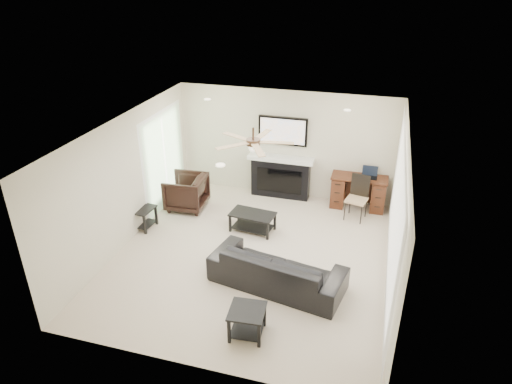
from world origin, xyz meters
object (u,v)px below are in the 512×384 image
at_px(armchair, 186,192).
at_px(fireplace_unit, 281,159).
at_px(desk, 358,192).
at_px(sofa, 277,269).
at_px(coffee_table, 253,222).

bearing_deg(armchair, fireplace_unit, 117.82).
xyz_separation_m(armchair, desk, (3.68, 1.09, -0.01)).
distance_m(armchair, fireplace_unit, 2.27).
bearing_deg(armchair, desk, 103.12).
distance_m(sofa, armchair, 3.37).
height_order(coffee_table, fireplace_unit, fireplace_unit).
bearing_deg(armchair, sofa, 47.12).
xyz_separation_m(coffee_table, desk, (1.98, 1.64, 0.18)).
bearing_deg(fireplace_unit, desk, -1.68).
bearing_deg(desk, armchair, -163.59).
distance_m(armchair, coffee_table, 1.80).
height_order(armchair, fireplace_unit, fireplace_unit).
relative_size(coffee_table, desk, 0.74).
distance_m(fireplace_unit, desk, 1.89).
distance_m(sofa, desk, 3.41).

